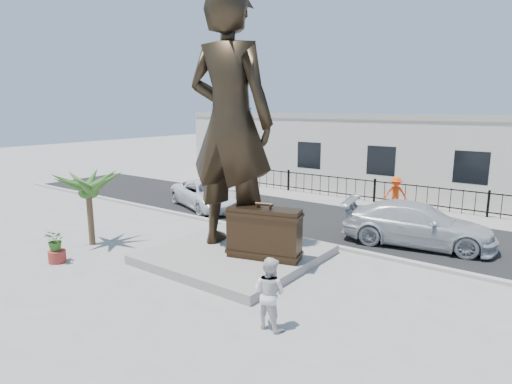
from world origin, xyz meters
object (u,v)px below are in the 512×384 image
at_px(car_white, 207,194).
at_px(statue, 230,123).
at_px(tourist, 270,293).
at_px(suitcase, 264,233).

bearing_deg(car_white, statue, -108.01).
height_order(statue, car_white, statue).
height_order(statue, tourist, statue).
relative_size(statue, tourist, 4.96).
bearing_deg(statue, car_white, -47.70).
height_order(suitcase, tourist, suitcase).
xyz_separation_m(statue, car_white, (-5.42, 4.57, -3.87)).
height_order(suitcase, car_white, suitcase).
distance_m(tourist, car_white, 12.44).
bearing_deg(statue, suitcase, 159.86).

